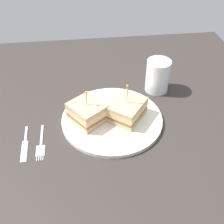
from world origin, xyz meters
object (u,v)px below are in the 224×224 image
(sandwich_half_front, at_px, (126,109))
(knife, at_px, (25,145))
(plate, at_px, (112,119))
(sandwich_half_back, at_px, (88,112))
(fork, at_px, (41,146))
(drink_glass, at_px, (157,77))

(sandwich_half_front, relative_size, knife, 1.03)
(plate, xyz_separation_m, knife, (-0.07, 0.23, -0.00))
(plate, xyz_separation_m, sandwich_half_front, (0.00, -0.04, 0.03))
(sandwich_half_back, bearing_deg, fork, 120.74)
(sandwich_half_front, bearing_deg, plate, 92.40)
(sandwich_half_front, xyz_separation_m, drink_glass, (0.13, -0.12, 0.01))
(sandwich_half_front, height_order, drink_glass, sandwich_half_front)
(sandwich_half_back, distance_m, knife, 0.18)
(sandwich_half_back, xyz_separation_m, fork, (-0.07, 0.13, -0.04))
(drink_glass, bearing_deg, fork, 120.45)
(fork, bearing_deg, drink_glass, -59.55)
(fork, height_order, knife, same)
(plate, relative_size, fork, 2.24)
(sandwich_half_back, relative_size, knife, 0.95)
(knife, bearing_deg, fork, -100.83)
(drink_glass, distance_m, knife, 0.44)
(drink_glass, distance_m, fork, 0.41)
(drink_glass, height_order, knife, drink_glass)
(sandwich_half_back, distance_m, fork, 0.15)
(sandwich_half_back, bearing_deg, sandwich_half_front, -88.46)
(sandwich_half_front, relative_size, drink_glass, 1.25)
(sandwich_half_front, bearing_deg, drink_glass, -42.71)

